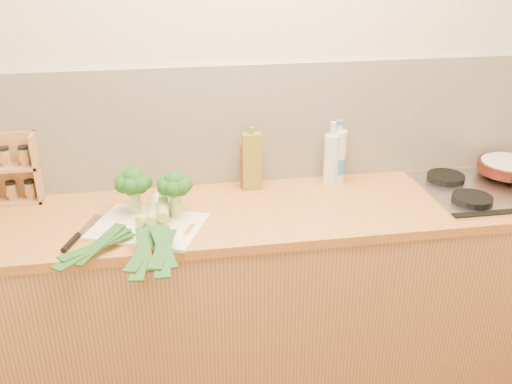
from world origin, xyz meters
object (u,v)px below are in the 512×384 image
gas_hob (490,188)px  chefs_knife (76,238)px  chopping_board (148,227)px  spice_rack (9,173)px  skillet (510,166)px

gas_hob → chefs_knife: 1.78m
chopping_board → chefs_knife: (-0.27, -0.05, 0.00)m
chefs_knife → spice_rack: size_ratio=0.99×
chopping_board → spice_rack: 0.68m
gas_hob → chopping_board: gas_hob is taller
chopping_board → skillet: skillet is taller
skillet → gas_hob: bearing=-124.1°
spice_rack → gas_hob: bearing=-6.8°
skillet → spice_rack: 2.23m
gas_hob → chefs_knife: (-1.77, -0.15, -0.01)m
gas_hob → spice_rack: bearing=173.2°
chefs_knife → spice_rack: bearing=146.1°
chefs_knife → spice_rack: spice_rack is taller
chopping_board → spice_rack: size_ratio=1.37×
chefs_knife → skillet: size_ratio=0.74×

